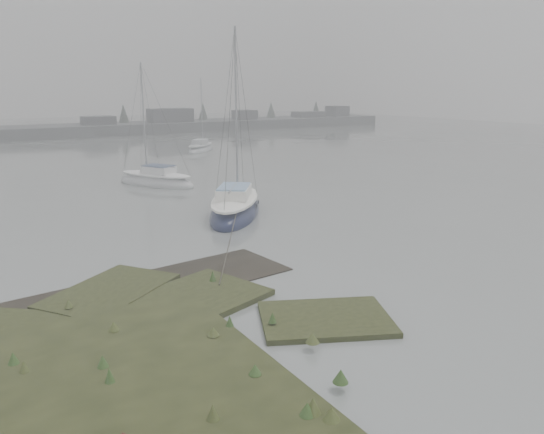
{
  "coord_description": "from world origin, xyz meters",
  "views": [
    {
      "loc": [
        -7.81,
        -11.13,
        6.25
      ],
      "look_at": [
        1.72,
        4.24,
        1.8
      ],
      "focal_mm": 35.0,
      "sensor_mm": 36.0,
      "label": 1
    }
  ],
  "objects": [
    {
      "name": "far_shoreline",
      "position": [
        26.84,
        61.9,
        0.85
      ],
      "size": [
        60.0,
        8.0,
        4.15
      ],
      "color": "#4C4F51",
      "rests_on": "ground"
    },
    {
      "name": "sailboat_far_b",
      "position": [
        14.06,
        37.68,
        0.24
      ],
      "size": [
        4.99,
        5.16,
        7.63
      ],
      "rotation": [
        0.0,
        0.0,
        -0.75
      ],
      "color": "silver",
      "rests_on": "ground"
    },
    {
      "name": "ground",
      "position": [
        0.0,
        30.0,
        0.0
      ],
      "size": [
        160.0,
        160.0,
        0.0
      ],
      "primitive_type": "plane",
      "color": "slate",
      "rests_on": "ground"
    },
    {
      "name": "sailboat_main",
      "position": [
        4.25,
        11.83,
        0.3
      ],
      "size": [
        5.95,
        6.96,
        9.81
      ],
      "rotation": [
        0.0,
        0.0,
        -0.63
      ],
      "color": "#111635",
      "rests_on": "ground"
    },
    {
      "name": "sailboat_white",
      "position": [
        3.79,
        21.97,
        0.26
      ],
      "size": [
        4.61,
        6.16,
        8.41
      ],
      "rotation": [
        0.0,
        0.0,
        0.51
      ],
      "color": "silver",
      "rests_on": "ground"
    }
  ]
}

